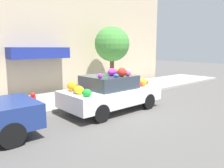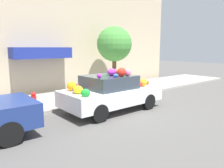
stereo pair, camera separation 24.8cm
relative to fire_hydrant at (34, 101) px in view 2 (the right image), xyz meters
name	(u,v)px [view 2 (the right image)]	position (x,y,z in m)	size (l,w,h in m)	color
ground_plane	(111,110)	(2.50, -1.49, -0.46)	(60.00, 60.00, 0.00)	#565451
sidewalk_curb	(76,97)	(2.50, 1.21, -0.40)	(24.00, 3.20, 0.12)	#9E998E
building_facade	(53,35)	(2.46, 3.43, 2.66)	(18.00, 1.20, 6.32)	#C6B293
street_tree	(114,44)	(5.41, 1.77, 2.17)	(2.01, 2.01, 3.54)	brown
fire_hydrant	(34,101)	(0.00, 0.00, 0.00)	(0.20, 0.20, 0.70)	red
art_car	(111,92)	(2.45, -1.56, 0.28)	(3.94, 1.86, 1.72)	silver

